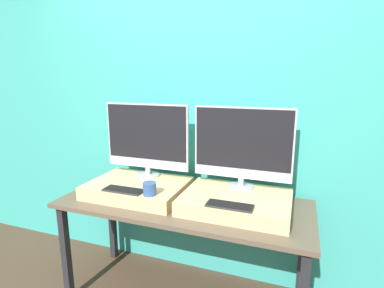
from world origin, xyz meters
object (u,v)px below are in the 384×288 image
Objects in this scene: monitor_left at (147,138)px; keyboard_right at (230,206)px; monitor_right at (242,145)px; mug at (150,189)px; keyboard_left at (124,190)px.

monitor_left is 2.41× the size of keyboard_right.
monitor_left and monitor_right have the same top height.
monitor_right is at bearing 33.16° from mug.
monitor_left is 7.71× the size of mug.
monitor_left is 0.48m from mug.
keyboard_left is at bearing -90.00° from monitor_left.
monitor_right is (0.73, 0.35, 0.29)m from keyboard_left.
keyboard_right is at bearing -25.44° from monitor_left.
keyboard_right is (0.73, -0.35, -0.29)m from monitor_left.
monitor_left is at bearing 154.56° from keyboard_right.
monitor_left is 1.00× the size of monitor_right.
mug is 0.68m from monitor_right.
mug reaches higher than keyboard_right.
keyboard_right is (0.00, -0.35, -0.29)m from monitor_right.
monitor_left is 0.73m from monitor_right.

